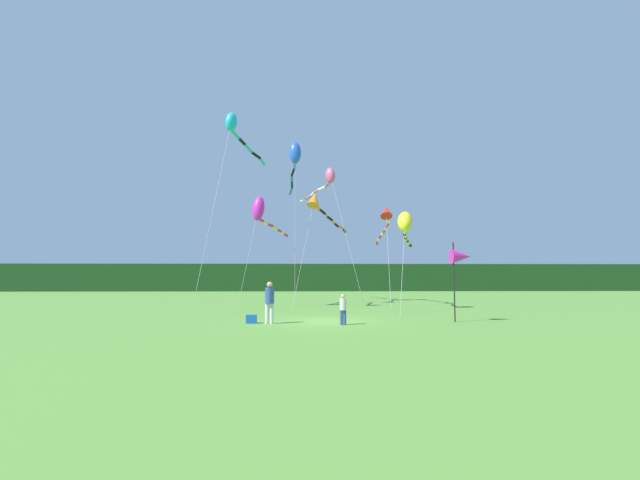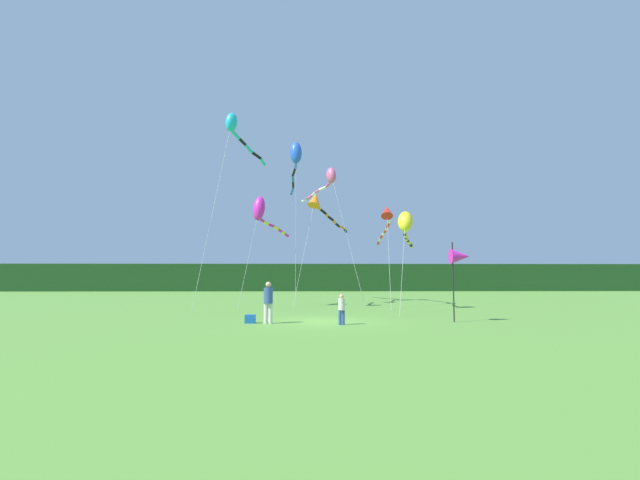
% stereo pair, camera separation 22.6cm
% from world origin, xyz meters
% --- Properties ---
extents(ground_plane, '(120.00, 120.00, 0.00)m').
position_xyz_m(ground_plane, '(0.00, 0.00, 0.00)').
color(ground_plane, '#5B9338').
extents(distant_treeline, '(108.00, 3.77, 3.96)m').
position_xyz_m(distant_treeline, '(0.00, 45.00, 1.98)').
color(distant_treeline, '#193D19').
rests_on(distant_treeline, ground).
extents(person_adult, '(0.40, 0.40, 1.84)m').
position_xyz_m(person_adult, '(-2.47, -0.95, 1.03)').
color(person_adult, silver).
rests_on(person_adult, ground).
extents(person_child, '(0.29, 0.29, 1.31)m').
position_xyz_m(person_child, '(0.74, -1.54, 0.73)').
color(person_child, '#334C8C').
rests_on(person_child, ground).
extents(cooler_box, '(0.46, 0.35, 0.38)m').
position_xyz_m(cooler_box, '(-3.28, -0.75, 0.19)').
color(cooler_box, '#1959B2').
rests_on(cooler_box, ground).
extents(banner_flag_pole, '(0.90, 0.70, 3.65)m').
position_xyz_m(banner_flag_pole, '(6.30, -0.50, 2.96)').
color(banner_flag_pole, black).
rests_on(banner_flag_pole, ground).
extents(kite_magenta, '(3.04, 5.56, 7.72)m').
position_xyz_m(kite_magenta, '(-4.01, 9.91, 6.63)').
color(kite_magenta, '#B2B2B2').
rests_on(kite_magenta, ground).
extents(kite_yellow, '(2.74, 8.31, 6.43)m').
position_xyz_m(kite_yellow, '(5.54, 7.35, 5.47)').
color(kite_yellow, '#B2B2B2').
rests_on(kite_yellow, ground).
extents(kite_orange, '(4.46, 8.56, 8.62)m').
position_xyz_m(kite_orange, '(0.06, 12.84, 7.67)').
color(kite_orange, '#B2B2B2').
rests_on(kite_orange, ground).
extents(kite_blue, '(1.21, 8.34, 12.89)m').
position_xyz_m(kite_blue, '(-1.76, 14.36, 11.72)').
color(kite_blue, '#B2B2B2').
rests_on(kite_blue, ground).
extents(kite_cyan, '(3.18, 7.64, 12.51)m').
position_xyz_m(kite_cyan, '(-5.42, 7.09, 11.56)').
color(kite_cyan, '#B2B2B2').
rests_on(kite_cyan, ground).
extents(kite_red, '(1.15, 10.97, 7.48)m').
position_xyz_m(kite_red, '(5.13, 12.07, 6.53)').
color(kite_red, '#B2B2B2').
rests_on(kite_red, ground).
extents(kite_rainbow, '(4.72, 8.18, 11.16)m').
position_xyz_m(kite_rainbow, '(0.94, 15.37, 10.19)').
color(kite_rainbow, '#B2B2B2').
rests_on(kite_rainbow, ground).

